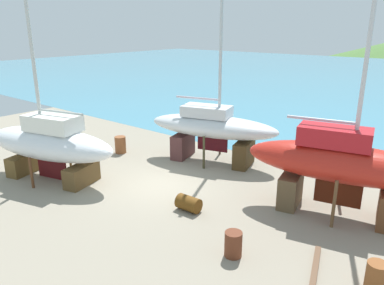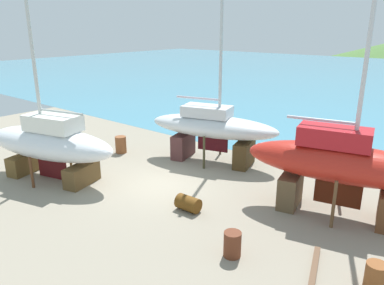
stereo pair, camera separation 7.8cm
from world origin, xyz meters
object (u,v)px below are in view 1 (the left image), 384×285
object	(u,v)px
sailboat_far_slipway	(212,128)
sailboat_mid_port	(50,143)
worker	(338,152)
barrel_tipped_right	(233,244)
sailboat_large_starboard	(341,164)
barrel_rust_near	(189,203)
barrel_tar_black	(376,276)
barrel_ochre	(120,145)

from	to	relation	value
sailboat_far_slipway	sailboat_mid_port	distance (m)	7.85
sailboat_mid_port	worker	size ratio (longest dim) A/B	6.89
barrel_tipped_right	sailboat_large_starboard	bearing A→B (deg)	72.08
sailboat_mid_port	worker	bearing A→B (deg)	-150.88
barrel_rust_near	barrel_tar_black	size ratio (longest dim) A/B	1.19
worker	barrel_rust_near	bearing A→B (deg)	-92.59
sailboat_large_starboard	sailboat_far_slipway	xyz separation A→B (m)	(-7.02, 1.73, -0.20)
sailboat_large_starboard	barrel_rust_near	world-z (taller)	sailboat_large_starboard
sailboat_mid_port	barrel_ochre	world-z (taller)	sailboat_mid_port
sailboat_large_starboard	barrel_tipped_right	bearing A→B (deg)	-119.89
barrel_rust_near	barrel_tipped_right	bearing A→B (deg)	-25.56
barrel_rust_near	barrel_tar_black	xyz separation A→B (m)	(6.74, -0.24, 0.10)
worker	barrel_tipped_right	world-z (taller)	worker
sailboat_mid_port	barrel_tipped_right	distance (m)	9.93
sailboat_mid_port	sailboat_far_slipway	bearing A→B (deg)	-138.47
sailboat_far_slipway	barrel_tar_black	distance (m)	10.78
sailboat_large_starboard	sailboat_mid_port	bearing A→B (deg)	-169.01
sailboat_far_slipway	sailboat_mid_port	bearing A→B (deg)	-138.61
barrel_tar_black	barrel_ochre	world-z (taller)	barrel_ochre
sailboat_mid_port	worker	world-z (taller)	sailboat_mid_port
barrel_rust_near	barrel_ochre	size ratio (longest dim) A/B	1.00
barrel_tipped_right	barrel_tar_black	bearing A→B (deg)	17.02
sailboat_large_starboard	worker	world-z (taller)	sailboat_large_starboard
worker	sailboat_mid_port	bearing A→B (deg)	-118.35
sailboat_far_slipway	worker	distance (m)	6.31
worker	barrel_tipped_right	xyz separation A→B (m)	(0.01, -9.39, -0.50)
sailboat_mid_port	barrel_tar_black	bearing A→B (deg)	170.48
barrel_rust_near	barrel_tipped_right	world-z (taller)	barrel_tipped_right
worker	barrel_ochre	size ratio (longest dim) A/B	1.87
worker	barrel_rust_near	xyz separation A→B (m)	(-2.94, -7.98, -0.62)
barrel_rust_near	barrel_tar_black	distance (m)	6.74
sailboat_far_slipway	worker	xyz separation A→B (m)	(5.50, 2.97, -0.89)
sailboat_mid_port	barrel_ochre	size ratio (longest dim) A/B	12.92
sailboat_far_slipway	barrel_ochre	world-z (taller)	sailboat_far_slipway
barrel_tipped_right	sailboat_mid_port	bearing A→B (deg)	-179.26
worker	sailboat_large_starboard	bearing A→B (deg)	-54.46
sailboat_mid_port	worker	distance (m)	13.71
barrel_tar_black	barrel_ochre	size ratio (longest dim) A/B	0.84
sailboat_far_slipway	barrel_tipped_right	bearing A→B (deg)	-64.44
sailboat_large_starboard	sailboat_far_slipway	distance (m)	7.24
sailboat_large_starboard	barrel_ochre	xyz separation A→B (m)	(-11.75, -0.43, -1.53)
barrel_rust_near	barrel_tipped_right	distance (m)	3.26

